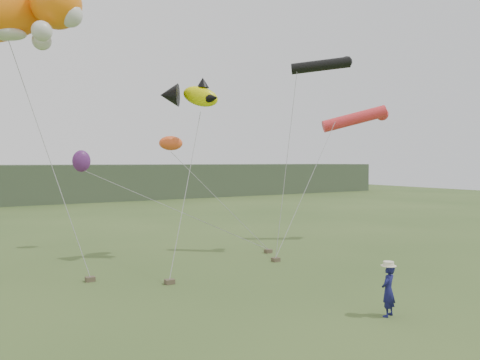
{
  "coord_description": "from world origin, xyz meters",
  "views": [
    {
      "loc": [
        -8.09,
        -11.13,
        4.35
      ],
      "look_at": [
        0.47,
        3.0,
        3.71
      ],
      "focal_mm": 35.0,
      "sensor_mm": 36.0,
      "label": 1
    }
  ],
  "objects": [
    {
      "name": "ground",
      "position": [
        0.0,
        0.0,
        0.0
      ],
      "size": [
        120.0,
        120.0,
        0.0
      ],
      "primitive_type": "plane",
      "color": "#385123",
      "rests_on": "ground"
    },
    {
      "name": "headland",
      "position": [
        -3.11,
        44.69,
        1.92
      ],
      "size": [
        90.0,
        13.0,
        4.0
      ],
      "color": "#2D3D28",
      "rests_on": "ground"
    },
    {
      "name": "festival_attendant",
      "position": [
        2.21,
        -2.18,
        0.73
      ],
      "size": [
        0.62,
        0.51,
        1.47
      ],
      "primitive_type": "imported",
      "rotation": [
        0.0,
        0.0,
        3.47
      ],
      "color": "#15164F",
      "rests_on": "ground"
    },
    {
      "name": "sandbag_anchors",
      "position": [
        -1.48,
        5.38,
        0.08
      ],
      "size": [
        14.83,
        3.37,
        0.17
      ],
      "color": "brown",
      "rests_on": "ground"
    },
    {
      "name": "cat_kite",
      "position": [
        -6.36,
        8.81,
        10.11
      ],
      "size": [
        6.78,
        3.62,
        3.86
      ],
      "color": "orange",
      "rests_on": "ground"
    },
    {
      "name": "fish_kite",
      "position": [
        0.68,
        7.64,
        7.27
      ],
      "size": [
        2.86,
        1.85,
        1.45
      ],
      "color": "#E5E705",
      "rests_on": "ground"
    },
    {
      "name": "tube_kites",
      "position": [
        9.6,
        6.97,
        7.46
      ],
      "size": [
        7.18,
        4.14,
        3.4
      ],
      "color": "black",
      "rests_on": "ground"
    },
    {
      "name": "misc_kites",
      "position": [
        -1.33,
        11.07,
        4.77
      ],
      "size": [
        4.15,
        4.59,
        1.7
      ],
      "color": "#F35622",
      "rests_on": "ground"
    }
  ]
}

